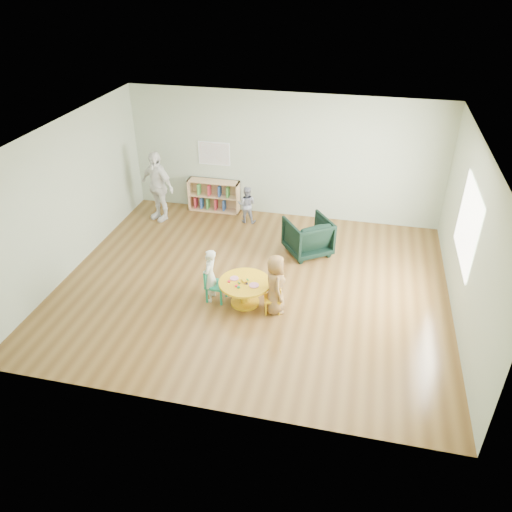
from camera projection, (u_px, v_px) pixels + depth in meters
The scene contains 11 objects.
room at pixel (253, 190), 8.23m from camera, with size 7.10×7.00×2.80m.
activity_table at pixel (245, 288), 8.57m from camera, with size 0.90×0.90×0.49m.
kid_chair_left at pixel (214, 283), 8.66m from camera, with size 0.35×0.35×0.62m.
kid_chair_right at pixel (275, 297), 8.39m from camera, with size 0.34×0.34×0.52m.
bookshelf at pixel (214, 196), 11.71m from camera, with size 1.20×0.30×0.75m.
alphabet_poster at pixel (214, 154), 11.30m from camera, with size 0.74×0.01×0.54m.
armchair at pixel (308, 236), 10.00m from camera, with size 0.81×0.83×0.76m, color black.
child_left at pixel (210, 276), 8.57m from camera, with size 0.36×0.24×0.99m, color silver.
child_right at pixel (275, 284), 8.27m from camera, with size 0.53×0.34×1.08m, color gold.
toddler at pixel (247, 205), 11.15m from camera, with size 0.42×0.32×0.86m, color #1C2647.
adult_caretaker at pixel (157, 186), 11.10m from camera, with size 0.94×0.39×1.60m, color white.
Camera 1 is at (1.74, -7.39, 5.25)m, focal length 35.00 mm.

